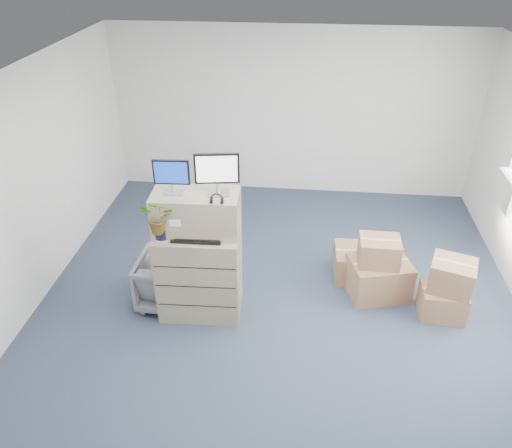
{
  "coord_description": "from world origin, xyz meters",
  "views": [
    {
      "loc": [
        0.23,
        -4.5,
        4.16
      ],
      "look_at": [
        -0.29,
        0.4,
        1.13
      ],
      "focal_mm": 35.0,
      "sensor_mm": 36.0,
      "label": 1
    }
  ],
  "objects_px": {
    "monitor_right": "(217,172)",
    "office_chair": "(169,278)",
    "keyboard": "(197,238)",
    "water_bottle": "(203,219)",
    "potted_plant": "(160,220)",
    "filing_cabinet_lower": "(200,273)",
    "monitor_left": "(171,175)"
  },
  "relations": [
    {
      "from": "filing_cabinet_lower",
      "to": "water_bottle",
      "type": "height_order",
      "value": "water_bottle"
    },
    {
      "from": "water_bottle",
      "to": "monitor_right",
      "type": "bearing_deg",
      "value": -4.1
    },
    {
      "from": "potted_plant",
      "to": "keyboard",
      "type": "bearing_deg",
      "value": 4.2
    },
    {
      "from": "filing_cabinet_lower",
      "to": "keyboard",
      "type": "bearing_deg",
      "value": -79.04
    },
    {
      "from": "filing_cabinet_lower",
      "to": "office_chair",
      "type": "bearing_deg",
      "value": 163.13
    },
    {
      "from": "water_bottle",
      "to": "monitor_left",
      "type": "bearing_deg",
      "value": -171.48
    },
    {
      "from": "monitor_left",
      "to": "office_chair",
      "type": "xyz_separation_m",
      "value": [
        -0.18,
        0.07,
        -1.45
      ]
    },
    {
      "from": "monitor_right",
      "to": "keyboard",
      "type": "bearing_deg",
      "value": -149.04
    },
    {
      "from": "office_chair",
      "to": "filing_cabinet_lower",
      "type": "bearing_deg",
      "value": 167.28
    },
    {
      "from": "filing_cabinet_lower",
      "to": "monitor_right",
      "type": "distance_m",
      "value": 1.33
    },
    {
      "from": "filing_cabinet_lower",
      "to": "water_bottle",
      "type": "bearing_deg",
      "value": 53.71
    },
    {
      "from": "keyboard",
      "to": "potted_plant",
      "type": "relative_size",
      "value": 1.14
    },
    {
      "from": "filing_cabinet_lower",
      "to": "keyboard",
      "type": "xyz_separation_m",
      "value": [
        0.03,
        -0.11,
        0.57
      ]
    },
    {
      "from": "filing_cabinet_lower",
      "to": "potted_plant",
      "type": "height_order",
      "value": "potted_plant"
    },
    {
      "from": "monitor_left",
      "to": "potted_plant",
      "type": "bearing_deg",
      "value": -126.03
    },
    {
      "from": "office_chair",
      "to": "potted_plant",
      "type": "bearing_deg",
      "value": 105.98
    },
    {
      "from": "water_bottle",
      "to": "potted_plant",
      "type": "distance_m",
      "value": 0.48
    },
    {
      "from": "keyboard",
      "to": "office_chair",
      "type": "height_order",
      "value": "keyboard"
    },
    {
      "from": "monitor_right",
      "to": "potted_plant",
      "type": "distance_m",
      "value": 0.82
    },
    {
      "from": "filing_cabinet_lower",
      "to": "water_bottle",
      "type": "distance_m",
      "value": 0.71
    },
    {
      "from": "monitor_right",
      "to": "office_chair",
      "type": "distance_m",
      "value": 1.64
    },
    {
      "from": "monitor_left",
      "to": "keyboard",
      "type": "height_order",
      "value": "monitor_left"
    },
    {
      "from": "monitor_right",
      "to": "keyboard",
      "type": "distance_m",
      "value": 0.79
    },
    {
      "from": "filing_cabinet_lower",
      "to": "water_bottle",
      "type": "relative_size",
      "value": 3.96
    },
    {
      "from": "filing_cabinet_lower",
      "to": "monitor_right",
      "type": "xyz_separation_m",
      "value": [
        0.25,
        0.07,
        1.31
      ]
    },
    {
      "from": "filing_cabinet_lower",
      "to": "potted_plant",
      "type": "xyz_separation_m",
      "value": [
        -0.36,
        -0.14,
        0.79
      ]
    },
    {
      "from": "keyboard",
      "to": "water_bottle",
      "type": "distance_m",
      "value": 0.24
    },
    {
      "from": "monitor_right",
      "to": "office_chair",
      "type": "bearing_deg",
      "value": 168.0
    },
    {
      "from": "monitor_right",
      "to": "potted_plant",
      "type": "bearing_deg",
      "value": -169.42
    },
    {
      "from": "filing_cabinet_lower",
      "to": "office_chair",
      "type": "distance_m",
      "value": 0.48
    },
    {
      "from": "filing_cabinet_lower",
      "to": "office_chair",
      "type": "relative_size",
      "value": 1.53
    },
    {
      "from": "monitor_right",
      "to": "potted_plant",
      "type": "relative_size",
      "value": 0.98
    }
  ]
}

